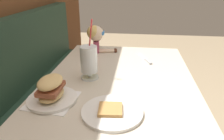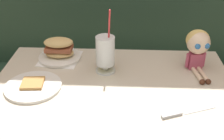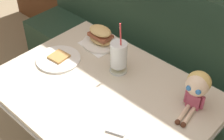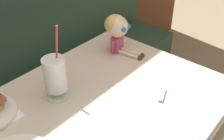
# 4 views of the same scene
# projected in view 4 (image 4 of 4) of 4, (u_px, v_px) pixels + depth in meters

# --- Properties ---
(booth_bench) EXTENTS (2.60, 0.48, 1.00)m
(booth_bench) POSITION_uv_depth(u_px,v_px,m) (21.00, 112.00, 1.62)
(booth_bench) COLOR #233D2D
(booth_bench) RESTS_ON ground
(milkshake_glass) EXTENTS (0.10, 0.10, 0.32)m
(milkshake_glass) POSITION_uv_depth(u_px,v_px,m) (55.00, 76.00, 1.05)
(milkshake_glass) COLOR silver
(milkshake_glass) RESTS_ON diner_table
(butter_knife) EXTENTS (0.23, 0.10, 0.01)m
(butter_knife) POSITION_uv_depth(u_px,v_px,m) (164.00, 90.00, 1.13)
(butter_knife) COLOR silver
(butter_knife) RESTS_ON diner_table
(seated_doll) EXTENTS (0.13, 0.23, 0.20)m
(seated_doll) POSITION_uv_depth(u_px,v_px,m) (117.00, 28.00, 1.33)
(seated_doll) COLOR #B74C6B
(seated_doll) RESTS_ON diner_table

